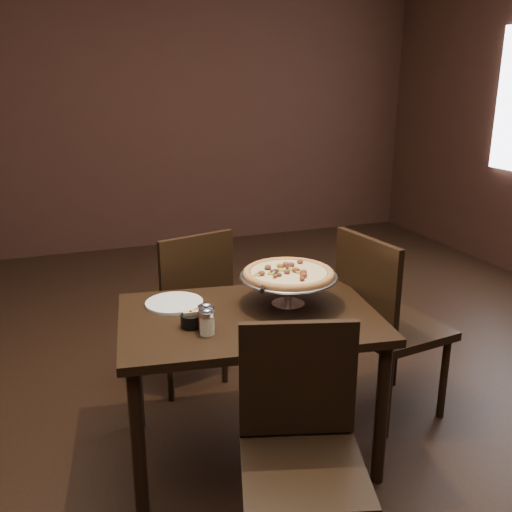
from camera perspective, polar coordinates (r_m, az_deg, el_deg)
name	(u,v)px	position (r m, az deg, el deg)	size (l,w,h in m)	color
room	(273,146)	(2.46, 1.73, 10.90)	(6.04, 7.04, 2.84)	black
dining_table	(249,334)	(2.53, -0.67, -7.80)	(1.21, 0.89, 0.70)	black
pizza_stand	(289,274)	(2.54, 3.28, -1.80)	(0.44, 0.44, 0.18)	silver
parmesan_shaker	(207,322)	(2.30, -4.92, -6.60)	(0.06, 0.06, 0.11)	beige
pepper_flake_shaker	(206,317)	(2.33, -4.99, -6.11)	(0.07, 0.07, 0.12)	maroon
packet_caddy	(191,320)	(2.38, -6.50, -6.39)	(0.09, 0.09, 0.07)	black
napkin_stack	(334,336)	(2.30, 7.79, -7.89)	(0.14, 0.14, 0.01)	silver
plate_left	(174,303)	(2.62, -8.17, -4.68)	(0.26, 0.26, 0.01)	silver
plate_near	(278,339)	(2.26, 2.23, -8.32)	(0.25, 0.25, 0.01)	silver
serving_spatula	(263,287)	(2.40, 0.73, -3.09)	(0.16, 0.16, 0.02)	silver
chair_far	(188,303)	(3.16, -6.85, -4.67)	(0.52, 0.52, 0.91)	black
chair_near	(301,444)	(2.06, 4.53, -18.25)	(0.52, 0.52, 0.89)	black
chair_side	(384,319)	(2.92, 12.68, -6.21)	(0.51, 0.51, 0.97)	black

